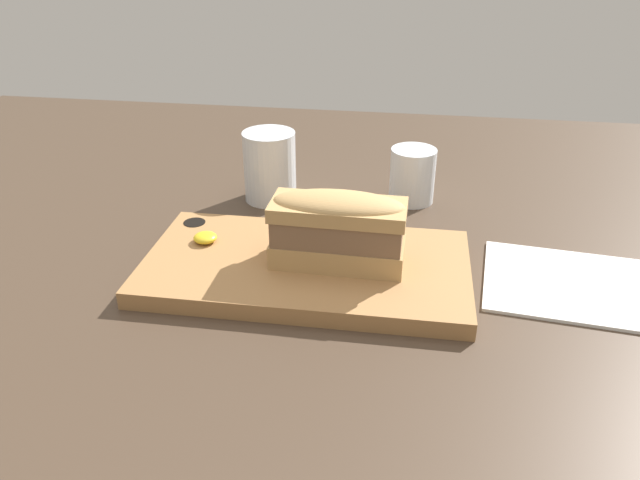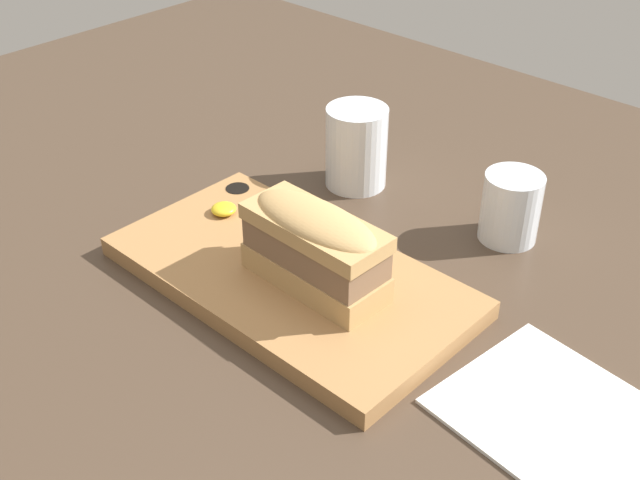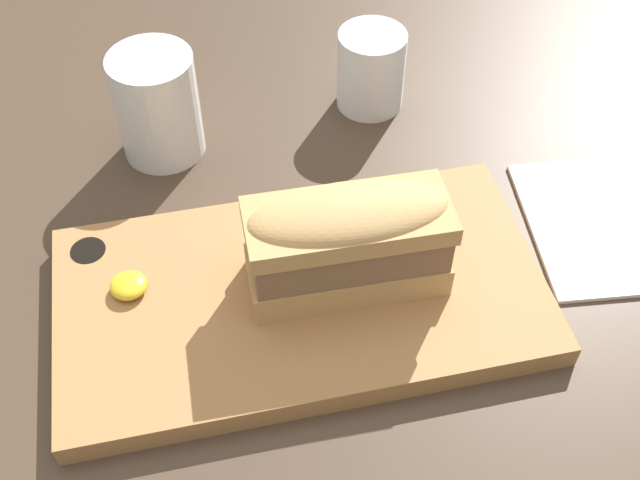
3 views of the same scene
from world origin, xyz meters
TOP-DOWN VIEW (x-y plane):
  - dining_table at (0.00, 0.00)cm, footprint 157.78×126.79cm
  - serving_board at (5.08, -4.79)cm, footprint 38.61×20.70cm
  - sandwich at (8.91, -4.81)cm, footprint 15.57×6.82cm
  - mustard_dollop at (-8.11, -2.29)cm, footprint 2.93×2.93cm
  - water_glass at (-3.95, 16.29)cm, footprint 7.76×7.76cm
  - wine_glass at (17.07, 18.80)cm, footprint 6.70×6.70cm
  - napkin at (37.21, -2.71)cm, footprint 23.39×18.41cm

SIDE VIEW (x-z plane):
  - dining_table at x=0.00cm, z-range 0.00..2.00cm
  - napkin at x=37.21cm, z-range 2.00..2.40cm
  - serving_board at x=5.08cm, z-range 1.98..4.16cm
  - mustard_dollop at x=-8.11cm, z-range 4.13..5.30cm
  - wine_glass at x=17.07cm, z-range 1.56..9.68cm
  - water_glass at x=-3.95cm, z-range 1.31..11.75cm
  - sandwich at x=8.91cm, z-range 4.46..13.27cm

